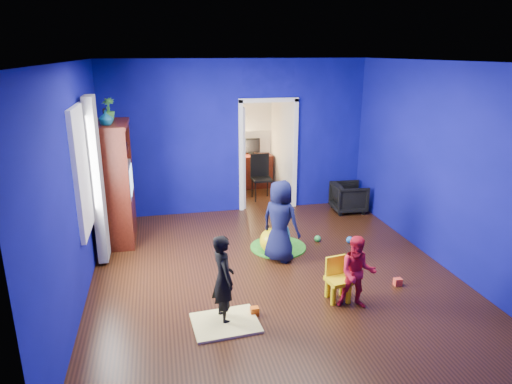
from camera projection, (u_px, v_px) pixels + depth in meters
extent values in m
cube|color=black|center=(272.00, 272.00, 6.52)|extent=(5.00, 5.50, 0.01)
cube|color=white|center=(275.00, 61.00, 5.66)|extent=(5.00, 5.50, 0.01)
cube|color=#090B6A|center=(237.00, 138.00, 8.66)|extent=(5.00, 0.02, 2.90)
cube|color=#090B6A|center=(361.00, 264.00, 3.52)|extent=(5.00, 0.02, 2.90)
cube|color=#090B6A|center=(76.00, 185.00, 5.58)|extent=(0.02, 5.50, 2.90)
cube|color=#090B6A|center=(441.00, 165.00, 6.59)|extent=(0.02, 5.50, 2.90)
imported|color=black|center=(349.00, 197.00, 8.91)|extent=(0.66, 0.64, 0.57)
imported|color=black|center=(223.00, 279.00, 5.21)|extent=(0.33, 0.44, 1.07)
imported|color=#0E1336|center=(280.00, 221.00, 6.73)|extent=(0.70, 0.71, 1.24)
imported|color=red|center=(357.00, 273.00, 5.51)|extent=(0.53, 0.47, 0.92)
imported|color=#0C5A63|center=(106.00, 118.00, 6.78)|extent=(0.24, 0.24, 0.22)
imported|color=#358430|center=(108.00, 109.00, 7.24)|extent=(0.23, 0.23, 0.35)
cube|color=#3B1609|center=(114.00, 183.00, 7.38)|extent=(0.58, 1.14, 1.96)
cube|color=silver|center=(116.00, 180.00, 7.38)|extent=(0.46, 0.70, 0.54)
cube|color=#F2E07A|center=(225.00, 323.00, 5.27)|extent=(0.79, 0.66, 0.03)
sphere|color=yellow|center=(273.00, 241.00, 7.08)|extent=(0.40, 0.40, 0.40)
cube|color=yellow|center=(338.00, 282.00, 5.72)|extent=(0.32, 0.32, 0.50)
cylinder|color=green|center=(278.00, 247.00, 7.32)|extent=(0.89, 0.89, 0.02)
torus|color=#3F8CD8|center=(278.00, 247.00, 7.32)|extent=(0.58, 0.61, 0.80)
cube|color=white|center=(80.00, 170.00, 5.88)|extent=(0.03, 0.95, 1.55)
cube|color=slate|center=(97.00, 181.00, 6.51)|extent=(0.14, 0.42, 2.40)
cube|color=white|center=(268.00, 157.00, 8.90)|extent=(1.16, 0.10, 2.10)
cube|color=#3D140A|center=(252.00, 171.00, 10.51)|extent=(0.88, 0.44, 0.75)
cube|color=black|center=(251.00, 145.00, 10.45)|extent=(0.40, 0.05, 0.32)
sphere|color=#FFD88C|center=(240.00, 147.00, 10.34)|extent=(0.14, 0.14, 0.14)
cube|color=black|center=(262.00, 178.00, 9.58)|extent=(0.40, 0.40, 0.92)
cube|color=white|center=(251.00, 98.00, 10.12)|extent=(0.88, 0.24, 0.04)
cube|color=#F04128|center=(398.00, 282.00, 6.14)|extent=(0.10, 0.08, 0.10)
sphere|color=blue|center=(350.00, 240.00, 7.50)|extent=(0.11, 0.11, 0.11)
cube|color=#E6580C|center=(255.00, 311.00, 5.45)|extent=(0.10, 0.08, 0.10)
sphere|color=green|center=(318.00, 238.00, 7.55)|extent=(0.11, 0.11, 0.11)
cube|color=#C84BC8|center=(357.00, 258.00, 6.86)|extent=(0.10, 0.08, 0.10)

